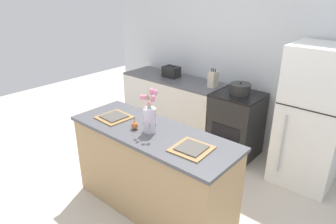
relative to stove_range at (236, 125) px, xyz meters
The scene contains 13 objects.
ground_plane 1.67m from the stove_range, 93.58° to the right, with size 10.00×10.00×0.00m, color beige.
back_wall 0.98m from the stove_range, 104.01° to the left, with size 5.20×0.08×2.70m.
kitchen_island 1.60m from the stove_range, 93.58° to the right, with size 1.80×0.66×0.94m.
back_counter 1.16m from the stove_range, behind, with size 1.68×0.60×0.92m.
stove_range is the anchor object (origin of this frame).
refrigerator 1.02m from the stove_range, ahead, with size 0.68×0.67×1.68m.
flower_vase 1.74m from the stove_range, 93.65° to the right, with size 0.17×0.15×0.44m.
pear_figurine 1.78m from the stove_range, 98.48° to the right, with size 0.07×0.07×0.11m.
plate_setting_left 1.82m from the stove_range, 110.71° to the right, with size 0.34×0.34×0.02m.
plate_setting_right 1.76m from the stove_range, 75.65° to the right, with size 0.34×0.34×0.02m.
toaster 1.34m from the stove_range, behind, with size 0.28×0.18×0.17m.
cooking_pot 0.53m from the stove_range, 107.08° to the left, with size 0.28×0.28×0.16m.
knife_block 0.72m from the stove_range, behind, with size 0.10×0.14×0.27m.
Camera 1 is at (1.85, -1.89, 2.26)m, focal length 32.00 mm.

